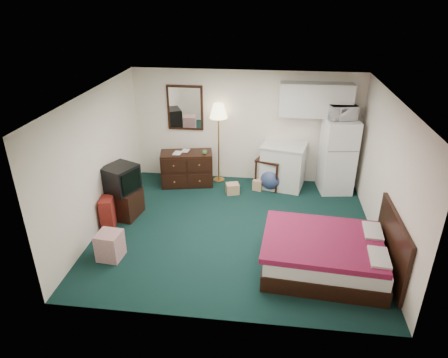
# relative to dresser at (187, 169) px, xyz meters

# --- Properties ---
(floor) EXTENTS (5.00, 4.50, 0.01)m
(floor) POSITION_rel_dresser_xyz_m (1.27, -1.76, -0.39)
(floor) COLOR black
(floor) RESTS_ON ground
(ceiling) EXTENTS (5.00, 4.50, 0.01)m
(ceiling) POSITION_rel_dresser_xyz_m (1.27, -1.76, 2.11)
(ceiling) COLOR white
(ceiling) RESTS_ON walls
(walls) EXTENTS (5.01, 4.51, 2.50)m
(walls) POSITION_rel_dresser_xyz_m (1.27, -1.76, 0.86)
(walls) COLOR white
(walls) RESTS_ON floor
(mirror) EXTENTS (0.80, 0.06, 1.00)m
(mirror) POSITION_rel_dresser_xyz_m (-0.08, 0.46, 1.26)
(mirror) COLOR white
(mirror) RESTS_ON walls
(upper_cabinets) EXTENTS (1.50, 0.35, 0.70)m
(upper_cabinets) POSITION_rel_dresser_xyz_m (2.72, 0.32, 1.56)
(upper_cabinets) COLOR silver
(upper_cabinets) RESTS_ON walls
(headboard) EXTENTS (0.06, 1.56, 1.00)m
(headboard) POSITION_rel_dresser_xyz_m (3.73, -2.76, 0.16)
(headboard) COLOR black
(headboard) RESTS_ON walls
(dresser) EXTENTS (1.21, 0.73, 0.77)m
(dresser) POSITION_rel_dresser_xyz_m (0.00, 0.00, 0.00)
(dresser) COLOR black
(dresser) RESTS_ON floor
(floor_lamp) EXTENTS (0.42, 0.42, 1.81)m
(floor_lamp) POSITION_rel_dresser_xyz_m (0.68, 0.29, 0.52)
(floor_lamp) COLOR gold
(floor_lamp) RESTS_ON floor
(desk) EXTENTS (0.70, 0.70, 0.69)m
(desk) POSITION_rel_dresser_xyz_m (1.86, 0.11, -0.04)
(desk) COLOR black
(desk) RESTS_ON floor
(exercise_ball) EXTENTS (0.63, 0.63, 0.52)m
(exercise_ball) POSITION_rel_dresser_xyz_m (1.89, 0.00, -0.13)
(exercise_ball) COLOR navy
(exercise_ball) RESTS_ON floor
(kitchen_counter) EXTENTS (1.01, 0.85, 0.97)m
(kitchen_counter) POSITION_rel_dresser_xyz_m (2.13, 0.15, 0.10)
(kitchen_counter) COLOR silver
(kitchen_counter) RESTS_ON floor
(fridge) EXTENTS (0.75, 0.75, 1.61)m
(fridge) POSITION_rel_dresser_xyz_m (3.27, 0.12, 0.42)
(fridge) COLOR white
(fridge) RESTS_ON floor
(bed) EXTENTS (1.92, 1.55, 0.58)m
(bed) POSITION_rel_dresser_xyz_m (2.75, -2.76, -0.10)
(bed) COLOR maroon
(bed) RESTS_ON floor
(tv_stand) EXTENTS (0.65, 0.70, 0.56)m
(tv_stand) POSITION_rel_dresser_xyz_m (-0.94, -1.50, -0.11)
(tv_stand) COLOR black
(tv_stand) RESTS_ON floor
(suitcase) EXTENTS (0.29, 0.40, 0.59)m
(suitcase) POSITION_rel_dresser_xyz_m (-1.09, -1.94, -0.09)
(suitcase) COLOR maroon
(suitcase) RESTS_ON floor
(retail_box) EXTENTS (0.41, 0.41, 0.47)m
(retail_box) POSITION_rel_dresser_xyz_m (-0.69, -2.85, -0.15)
(retail_box) COLOR beige
(retail_box) RESTS_ON floor
(file_bin) EXTENTS (0.48, 0.41, 0.29)m
(file_bin) POSITION_rel_dresser_xyz_m (-0.03, -0.02, -0.24)
(file_bin) COLOR gray
(file_bin) RESTS_ON floor
(cardboard_box_a) EXTENTS (0.32, 0.30, 0.23)m
(cardboard_box_a) POSITION_rel_dresser_xyz_m (1.07, -0.33, -0.27)
(cardboard_box_a) COLOR tan
(cardboard_box_a) RESTS_ON floor
(cardboard_box_b) EXTENTS (0.26, 0.28, 0.24)m
(cardboard_box_b) POSITION_rel_dresser_xyz_m (1.61, -0.06, -0.27)
(cardboard_box_b) COLOR tan
(cardboard_box_b) RESTS_ON floor
(laptop) EXTENTS (0.40, 0.38, 0.21)m
(laptop) POSITION_rel_dresser_xyz_m (1.81, 0.10, 0.41)
(laptop) COLOR black
(laptop) RESTS_ON desk
(crt_tv) EXTENTS (0.74, 0.76, 0.50)m
(crt_tv) POSITION_rel_dresser_xyz_m (-0.94, -1.52, 0.42)
(crt_tv) COLOR black
(crt_tv) RESTS_ON tv_stand
(microwave) EXTENTS (0.61, 0.43, 0.37)m
(microwave) POSITION_rel_dresser_xyz_m (3.25, 0.15, 1.41)
(microwave) COLOR white
(microwave) RESTS_ON fridge
(book_a) EXTENTS (0.17, 0.03, 0.24)m
(book_a) POSITION_rel_dresser_xyz_m (-0.26, -0.07, 0.50)
(book_a) COLOR tan
(book_a) RESTS_ON dresser
(book_b) EXTENTS (0.16, 0.04, 0.22)m
(book_b) POSITION_rel_dresser_xyz_m (-0.11, 0.08, 0.50)
(book_b) COLOR tan
(book_b) RESTS_ON dresser
(mug) EXTENTS (0.12, 0.10, 0.11)m
(mug) POSITION_rel_dresser_xyz_m (0.42, -0.03, 0.44)
(mug) COLOR #558444
(mug) RESTS_ON dresser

